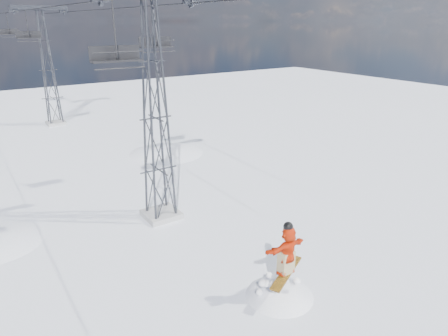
% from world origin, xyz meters
% --- Properties ---
extents(ground, '(120.00, 120.00, 0.00)m').
position_xyz_m(ground, '(0.00, 0.00, 0.00)').
color(ground, white).
rests_on(ground, ground).
extents(snow_terrain, '(39.00, 37.00, 22.00)m').
position_xyz_m(snow_terrain, '(-4.77, 21.24, -9.59)').
color(snow_terrain, white).
rests_on(snow_terrain, ground).
extents(lift_tower_near, '(5.20, 1.80, 11.43)m').
position_xyz_m(lift_tower_near, '(0.80, 8.00, 5.47)').
color(lift_tower_near, '#999999').
rests_on(lift_tower_near, ground).
extents(lift_tower_far, '(5.20, 1.80, 11.43)m').
position_xyz_m(lift_tower_far, '(0.80, 33.00, 5.47)').
color(lift_tower_far, '#999999').
rests_on(lift_tower_far, ground).
extents(haul_cables, '(4.46, 51.00, 0.06)m').
position_xyz_m(haul_cables, '(0.80, 19.50, 10.85)').
color(haul_cables, black).
rests_on(haul_cables, ground).
extents(snowboarder_jump, '(4.40, 4.40, 7.27)m').
position_xyz_m(snowboarder_jump, '(1.70, -0.64, -1.59)').
color(snowboarder_jump, white).
rests_on(snowboarder_jump, ground).
extents(lift_chair_near, '(2.16, 0.62, 2.68)m').
position_xyz_m(lift_chair_near, '(-1.40, 6.65, 8.70)').
color(lift_chair_near, black).
rests_on(lift_chair_near, ground).
extents(lift_chair_mid, '(2.03, 0.58, 2.51)m').
position_xyz_m(lift_chair_mid, '(3.00, 12.20, 8.84)').
color(lift_chair_mid, black).
rests_on(lift_chair_mid, ground).
extents(lift_chair_far, '(1.92, 0.55, 2.38)m').
position_xyz_m(lift_chair_far, '(-1.40, 27.01, 8.95)').
color(lift_chair_far, black).
rests_on(lift_chair_far, ground).
extents(lift_chair_extra, '(1.91, 0.55, 2.37)m').
position_xyz_m(lift_chair_extra, '(-1.40, 38.60, 8.96)').
color(lift_chair_extra, black).
rests_on(lift_chair_extra, ground).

